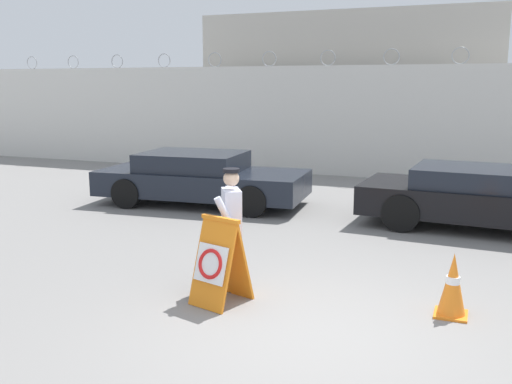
# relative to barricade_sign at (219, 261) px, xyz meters

# --- Properties ---
(ground_plane) EXTENTS (90.00, 90.00, 0.00)m
(ground_plane) POSITION_rel_barricade_sign_xyz_m (1.35, -0.50, -0.55)
(ground_plane) COLOR gray
(perimeter_wall) EXTENTS (36.00, 0.30, 3.72)m
(perimeter_wall) POSITION_rel_barricade_sign_xyz_m (1.35, 10.65, 1.09)
(perimeter_wall) COLOR silver
(perimeter_wall) RESTS_ON ground_plane
(building_block) EXTENTS (9.79, 5.74, 5.05)m
(building_block) POSITION_rel_barricade_sign_xyz_m (-1.38, 14.96, 1.97)
(building_block) COLOR #B2ADA3
(building_block) RESTS_ON ground_plane
(barricade_sign) EXTENTS (0.72, 0.79, 1.11)m
(barricade_sign) POSITION_rel_barricade_sign_xyz_m (0.00, 0.00, 0.00)
(barricade_sign) COLOR orange
(barricade_sign) RESTS_ON ground_plane
(security_guard) EXTENTS (0.41, 0.65, 1.65)m
(security_guard) POSITION_rel_barricade_sign_xyz_m (-0.05, 0.49, 0.35)
(security_guard) COLOR #514C42
(security_guard) RESTS_ON ground_plane
(traffic_cone_near) EXTENTS (0.38, 0.38, 0.78)m
(traffic_cone_near) POSITION_rel_barricade_sign_xyz_m (2.76, 0.65, -0.17)
(traffic_cone_near) COLOR orange
(traffic_cone_near) RESTS_ON ground_plane
(parked_car_front_coupe) EXTENTS (4.85, 2.32, 1.19)m
(parked_car_front_coupe) POSITION_rel_barricade_sign_xyz_m (-2.98, 5.32, 0.06)
(parked_car_front_coupe) COLOR black
(parked_car_front_coupe) RESTS_ON ground_plane
(parked_car_rear_sedan) EXTENTS (4.82, 2.22, 1.18)m
(parked_car_rear_sedan) POSITION_rel_barricade_sign_xyz_m (3.12, 5.27, 0.06)
(parked_car_rear_sedan) COLOR black
(parked_car_rear_sedan) RESTS_ON ground_plane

